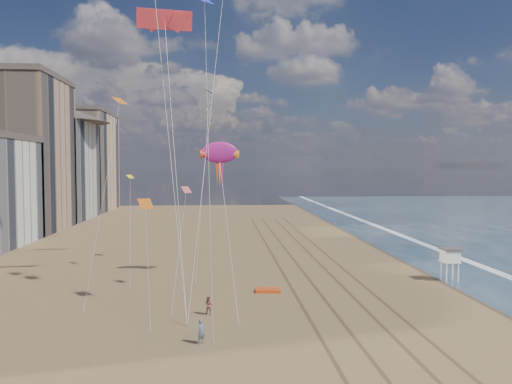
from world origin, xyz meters
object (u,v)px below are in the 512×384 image
at_px(show_kite, 220,153).
at_px(kite_flyer_b, 209,306).
at_px(grounded_kite, 268,290).
at_px(kite_flyer_a, 201,332).
at_px(lifeguard_stand, 450,256).

distance_m(show_kite, kite_flyer_b, 18.20).
distance_m(grounded_kite, kite_flyer_a, 15.01).
bearing_deg(show_kite, kite_flyer_b, -93.98).
relative_size(grounded_kite, kite_flyer_a, 1.40).
distance_m(lifeguard_stand, kite_flyer_a, 30.53).
relative_size(lifeguard_stand, show_kite, 0.17).
bearing_deg(show_kite, kite_flyer_a, -93.70).
distance_m(grounded_kite, kite_flyer_b, 9.12).
bearing_deg(kite_flyer_a, lifeguard_stand, -7.32).
relative_size(kite_flyer_a, kite_flyer_b, 1.09).
xyz_separation_m(grounded_kite, kite_flyer_b, (-5.53, -7.22, 0.65)).
height_order(grounded_kite, kite_flyer_a, kite_flyer_a).
distance_m(grounded_kite, show_kite, 15.27).
xyz_separation_m(lifeguard_stand, show_kite, (-24.12, 2.68, 10.85)).
xyz_separation_m(grounded_kite, kite_flyer_a, (-5.89, -13.78, 0.72)).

